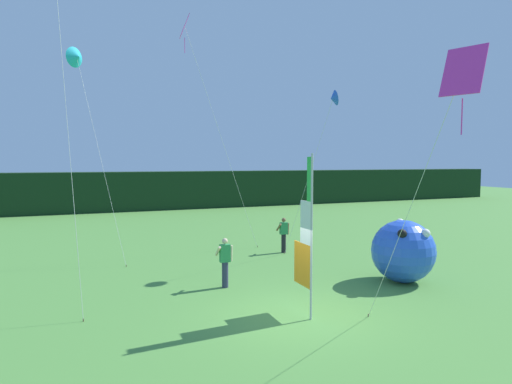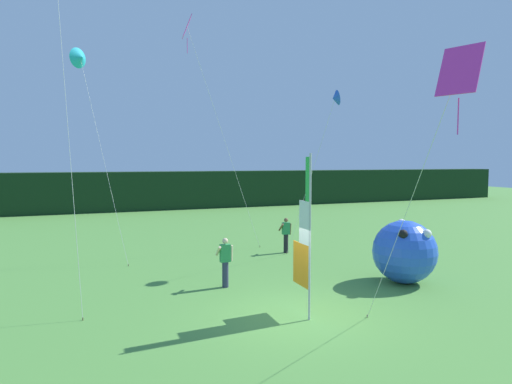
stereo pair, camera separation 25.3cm
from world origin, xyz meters
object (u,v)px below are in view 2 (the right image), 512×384
(banner_flag, at_px, (305,239))
(person_near_banner, at_px, (225,261))
(kite_magenta_diamond_1, at_px, (455,83))
(kite_magenta_diamond_2, at_px, (191,39))
(inflatable_balloon, at_px, (405,252))
(person_mid_field, at_px, (286,234))
(kite_blue_delta_3, at_px, (335,99))
(kite_cyan_delta_4, at_px, (80,58))

(banner_flag, bearing_deg, person_near_banner, 109.81)
(kite_magenta_diamond_1, distance_m, kite_magenta_diamond_2, 14.50)
(person_near_banner, xyz_separation_m, inflatable_balloon, (6.19, -1.79, 0.21))
(person_mid_field, distance_m, kite_blue_delta_3, 6.70)
(banner_flag, relative_size, person_near_banner, 2.66)
(kite_magenta_diamond_2, bearing_deg, kite_blue_delta_3, -39.28)
(person_near_banner, bearing_deg, inflatable_balloon, -16.12)
(person_mid_field, xyz_separation_m, kite_cyan_delta_4, (-8.98, 3.31, 8.25))
(person_near_banner, height_order, kite_blue_delta_3, kite_blue_delta_3)
(person_mid_field, bearing_deg, person_near_banner, -134.85)
(inflatable_balloon, height_order, kite_magenta_diamond_1, kite_magenta_diamond_1)
(banner_flag, height_order, kite_blue_delta_3, kite_blue_delta_3)
(banner_flag, distance_m, inflatable_balloon, 5.33)
(banner_flag, relative_size, kite_cyan_delta_4, 0.48)
(person_near_banner, bearing_deg, kite_cyan_delta_4, 120.89)
(kite_magenta_diamond_2, height_order, kite_blue_delta_3, kite_magenta_diamond_2)
(banner_flag, height_order, person_mid_field, banner_flag)
(person_near_banner, bearing_deg, kite_magenta_diamond_2, 87.76)
(person_mid_field, distance_m, kite_magenta_diamond_1, 13.16)
(kite_magenta_diamond_1, bearing_deg, inflatable_balloon, 56.64)
(banner_flag, xyz_separation_m, person_mid_field, (3.11, 7.90, -1.30))
(person_mid_field, height_order, kite_magenta_diamond_1, kite_magenta_diamond_1)
(person_near_banner, relative_size, kite_magenta_diamond_1, 0.26)
(person_near_banner, bearing_deg, kite_blue_delta_3, 18.89)
(person_near_banner, height_order, kite_magenta_diamond_1, kite_magenta_diamond_1)
(kite_blue_delta_3, bearing_deg, banner_flag, -127.89)
(banner_flag, distance_m, person_mid_field, 8.59)
(kite_magenta_diamond_1, relative_size, kite_magenta_diamond_2, 0.59)
(person_mid_field, relative_size, kite_magenta_diamond_1, 0.25)
(person_mid_field, bearing_deg, banner_flag, -111.49)
(kite_magenta_diamond_2, bearing_deg, person_near_banner, -92.24)
(person_mid_field, distance_m, inflatable_balloon, 6.45)
(kite_magenta_diamond_2, distance_m, kite_cyan_delta_4, 5.19)
(person_mid_field, xyz_separation_m, inflatable_balloon, (1.82, -6.19, 0.24))
(banner_flag, bearing_deg, kite_blue_delta_3, 52.11)
(person_mid_field, bearing_deg, kite_cyan_delta_4, 159.78)
(kite_magenta_diamond_1, distance_m, kite_blue_delta_3, 10.01)
(kite_blue_delta_3, bearing_deg, kite_magenta_diamond_1, -108.01)
(inflatable_balloon, height_order, kite_blue_delta_3, kite_blue_delta_3)
(banner_flag, xyz_separation_m, kite_magenta_diamond_1, (1.10, -4.10, 3.70))
(banner_flag, relative_size, inflatable_balloon, 2.03)
(kite_cyan_delta_4, bearing_deg, person_mid_field, -20.22)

